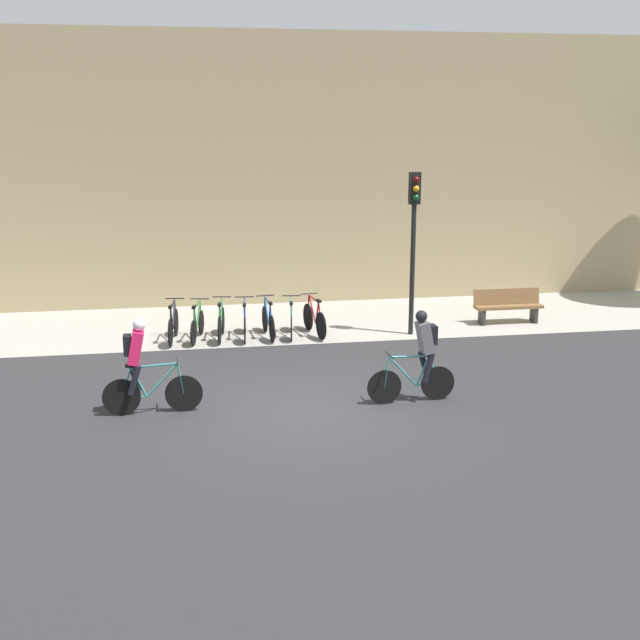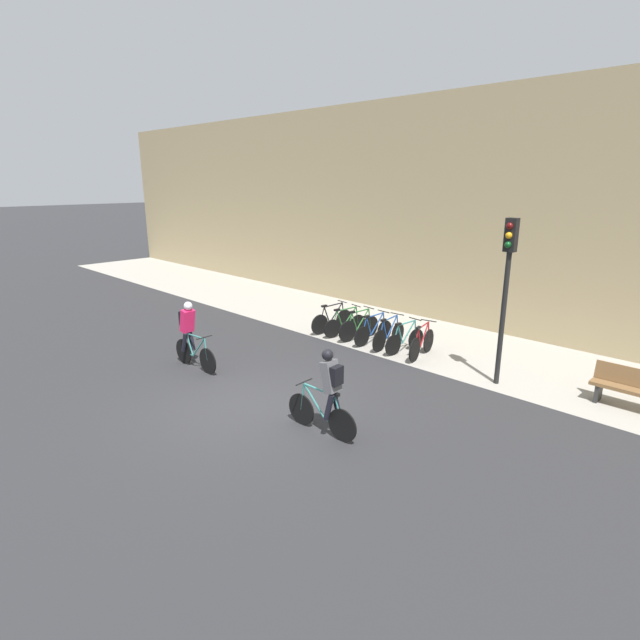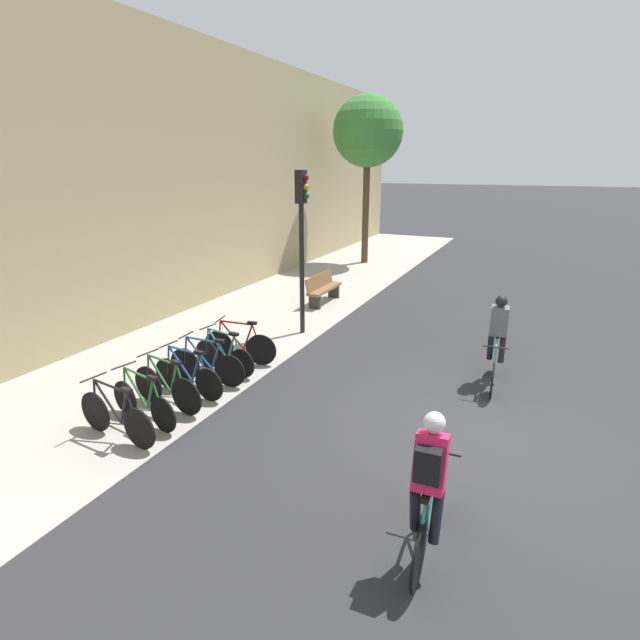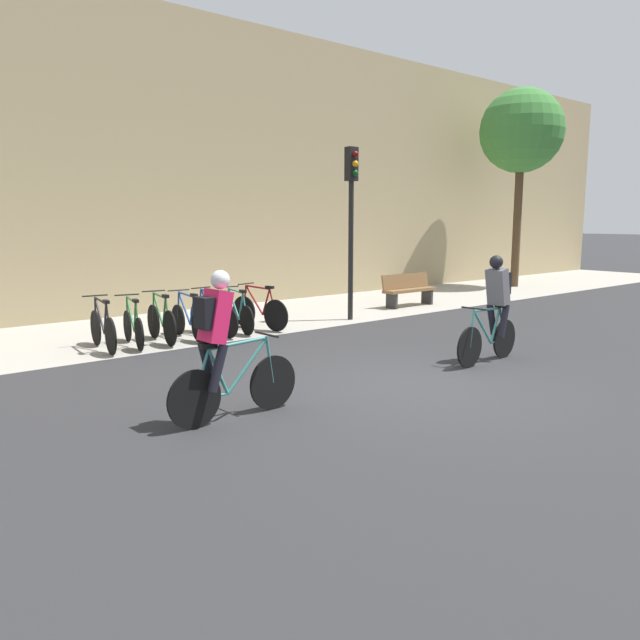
# 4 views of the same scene
# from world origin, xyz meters

# --- Properties ---
(ground) EXTENTS (200.00, 200.00, 0.00)m
(ground) POSITION_xyz_m (0.00, 0.00, 0.00)
(ground) COLOR #2B2B2D
(kerb_strip) EXTENTS (44.00, 4.50, 0.01)m
(kerb_strip) POSITION_xyz_m (0.00, 6.75, 0.00)
(kerb_strip) COLOR #A39E93
(kerb_strip) RESTS_ON ground
(building_facade) EXTENTS (44.00, 0.60, 7.57)m
(building_facade) POSITION_xyz_m (0.00, 9.30, 3.79)
(building_facade) COLOR tan
(building_facade) RESTS_ON ground
(cyclist_pink) EXTENTS (1.80, 0.46, 1.78)m
(cyclist_pink) POSITION_xyz_m (-2.96, 0.39, 0.95)
(cyclist_pink) COLOR black
(cyclist_pink) RESTS_ON ground
(cyclist_grey) EXTENTS (1.72, 0.46, 1.77)m
(cyclist_grey) POSITION_xyz_m (2.19, 0.24, 0.95)
(cyclist_grey) COLOR black
(cyclist_grey) RESTS_ON ground
(parked_bike_0) EXTENTS (0.46, 1.70, 0.97)m
(parked_bike_0) POSITION_xyz_m (-2.48, 5.33, 0.40)
(parked_bike_0) COLOR black
(parked_bike_0) RESTS_ON ground
(parked_bike_1) EXTENTS (0.49, 1.61, 0.94)m
(parked_bike_1) POSITION_xyz_m (-1.90, 5.33, 0.38)
(parked_bike_1) COLOR black
(parked_bike_1) RESTS_ON ground
(parked_bike_2) EXTENTS (0.46, 1.62, 0.97)m
(parked_bike_2) POSITION_xyz_m (-1.33, 5.33, 0.40)
(parked_bike_2) COLOR black
(parked_bike_2) RESTS_ON ground
(parked_bike_3) EXTENTS (0.46, 1.63, 0.95)m
(parked_bike_3) POSITION_xyz_m (-0.75, 5.33, 0.39)
(parked_bike_3) COLOR black
(parked_bike_3) RESTS_ON ground
(parked_bike_4) EXTENTS (0.46, 1.66, 0.96)m
(parked_bike_4) POSITION_xyz_m (-0.18, 5.33, 0.40)
(parked_bike_4) COLOR black
(parked_bike_4) RESTS_ON ground
(parked_bike_5) EXTENTS (0.46, 1.56, 0.94)m
(parked_bike_5) POSITION_xyz_m (0.39, 5.33, 0.38)
(parked_bike_5) COLOR black
(parked_bike_5) RESTS_ON ground
(parked_bike_6) EXTENTS (0.47, 1.64, 0.98)m
(parked_bike_6) POSITION_xyz_m (0.97, 5.33, 0.40)
(parked_bike_6) COLOR black
(parked_bike_6) RESTS_ON ground
(traffic_light_pole) EXTENTS (0.26, 0.30, 3.99)m
(traffic_light_pole) POSITION_xyz_m (3.35, 4.99, 2.74)
(traffic_light_pole) COLOR black
(traffic_light_pole) RESTS_ON ground
(bench) EXTENTS (1.79, 0.44, 0.89)m
(bench) POSITION_xyz_m (6.16, 5.69, 0.47)
(bench) COLOR brown
(bench) RESTS_ON ground
(street_tree_0) EXTENTS (2.85, 2.85, 6.80)m
(street_tree_0) POSITION_xyz_m (12.92, 6.74, 5.33)
(street_tree_0) COLOR #4C3823
(street_tree_0) RESTS_ON ground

